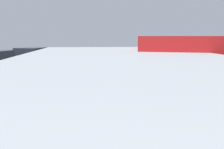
{
  "coord_description": "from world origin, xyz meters",
  "views": [
    {
      "loc": [
        -8.8,
        -0.63,
        2.23
      ],
      "look_at": [
        0.0,
        0.3,
        0.9
      ],
      "focal_mm": 41.47,
      "sensor_mm": 36.0,
      "label": 1
    }
  ],
  "objects": [
    {
      "name": "art_car_decorated",
      "position": [
        0.06,
        -0.0,
        0.68
      ],
      "size": [
        4.66,
        2.06,
        1.59
      ],
      "rotation": [
        0.0,
        0.0,
        3.14
      ],
      "color": "beige",
      "rests_on": "ground"
    },
    {
      "name": "parked_sedan_behind_right",
      "position": [
        8.64,
        7.03,
        0.71
      ],
      "size": [
        4.39,
        2.52,
        1.4
      ],
      "rotation": [
        0.0,
        0.0,
        2.99
      ],
      "color": "#5B1419",
      "rests_on": "ground"
    },
    {
      "name": "ground_plane",
      "position": [
        0.0,
        0.0,
        0.0
      ],
      "size": [
        60.0,
        60.0,
        0.0
      ],
      "primitive_type": "plane",
      "color": "#514F4C"
    },
    {
      "name": "parked_sedan_near_right",
      "position": [
        -4.11,
        1.92,
        0.7
      ],
      "size": [
        4.51,
        2.61,
        1.4
      ],
      "rotation": [
        0.0,
        0.0,
        -0.2
      ],
      "color": "black",
      "rests_on": "ground"
    },
    {
      "name": "parked_van_near_left",
      "position": [
        -3.47,
        -1.97,
        1.25
      ],
      "size": [
        5.25,
        2.81,
        2.23
      ],
      "rotation": [
        0.0,
        0.0,
        -0.16
      ],
      "color": "#B21919",
      "rests_on": "ground"
    },
    {
      "name": "parked_sedan_row_back_center",
      "position": [
        4.9,
        -1.08,
        0.74
      ],
      "size": [
        4.57,
        2.63,
        1.47
      ],
      "rotation": [
        0.0,
        0.0,
        -0.18
      ],
      "color": "red",
      "rests_on": "ground"
    }
  ]
}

